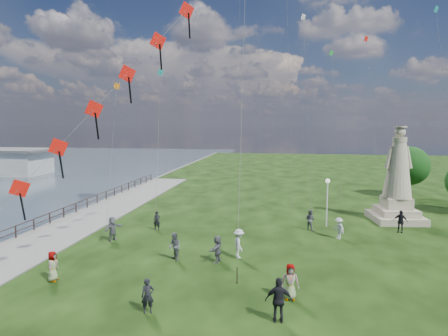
% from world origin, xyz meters
% --- Properties ---
extents(waterfront, '(200.00, 200.00, 1.51)m').
position_xyz_m(waterfront, '(-15.24, 8.99, -0.06)').
color(waterfront, '#333F4D').
rests_on(waterfront, ground).
extents(statue, '(4.45, 4.45, 8.12)m').
position_xyz_m(statue, '(12.41, 17.88, 3.07)').
color(statue, tan).
rests_on(statue, ground).
extents(lamppost, '(0.37, 0.37, 3.96)m').
position_xyz_m(lamppost, '(6.31, 15.02, 2.85)').
color(lamppost, silver).
rests_on(lamppost, ground).
extents(tree_row, '(9.18, 14.70, 5.78)m').
position_xyz_m(tree_row, '(18.87, 24.63, 3.23)').
color(tree_row, '#382314').
rests_on(tree_row, ground).
extents(person_0, '(0.67, 0.57, 1.55)m').
position_xyz_m(person_0, '(-3.03, -0.61, 0.78)').
color(person_0, black).
rests_on(person_0, ground).
extents(person_1, '(0.94, 0.98, 1.73)m').
position_xyz_m(person_1, '(-3.70, 5.74, 0.87)').
color(person_1, '#595960').
rests_on(person_1, ground).
extents(person_2, '(0.98, 1.32, 1.84)m').
position_xyz_m(person_2, '(0.13, 6.82, 0.92)').
color(person_2, silver).
rests_on(person_2, ground).
extents(person_3, '(1.18, 0.67, 1.94)m').
position_xyz_m(person_3, '(2.71, -0.49, 0.97)').
color(person_3, black).
rests_on(person_3, ground).
extents(person_4, '(0.90, 0.62, 1.73)m').
position_xyz_m(person_4, '(3.20, 1.71, 0.87)').
color(person_4, '#595960').
rests_on(person_4, ground).
extents(person_5, '(1.28, 1.79, 1.77)m').
position_xyz_m(person_5, '(-9.18, 8.76, 0.89)').
color(person_5, '#595960').
rests_on(person_5, ground).
extents(person_6, '(0.59, 0.42, 1.52)m').
position_xyz_m(person_6, '(-6.97, 11.90, 0.76)').
color(person_6, black).
rests_on(person_6, ground).
extents(person_7, '(0.93, 0.87, 1.63)m').
position_xyz_m(person_7, '(4.93, 13.89, 0.82)').
color(person_7, '#595960').
rests_on(person_7, ground).
extents(person_8, '(1.00, 1.13, 1.57)m').
position_xyz_m(person_8, '(6.84, 11.85, 0.78)').
color(person_8, silver).
rests_on(person_8, ground).
extents(person_9, '(1.14, 0.89, 1.74)m').
position_xyz_m(person_9, '(11.75, 14.28, 0.87)').
color(person_9, black).
rests_on(person_9, ground).
extents(person_10, '(0.58, 0.84, 1.62)m').
position_xyz_m(person_10, '(-9.24, 1.82, 0.81)').
color(person_10, '#595960').
rests_on(person_10, ground).
extents(person_11, '(0.94, 1.62, 1.63)m').
position_xyz_m(person_11, '(-1.08, 5.94, 0.82)').
color(person_11, '#595960').
rests_on(person_11, ground).
extents(red_kite_train, '(10.60, 9.35, 15.86)m').
position_xyz_m(red_kite_train, '(-7.14, 4.61, 9.82)').
color(red_kite_train, black).
rests_on(red_kite_train, ground).
extents(small_kites, '(29.04, 18.13, 27.95)m').
position_xyz_m(small_kites, '(2.69, 23.16, 14.75)').
color(small_kites, teal).
rests_on(small_kites, ground).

